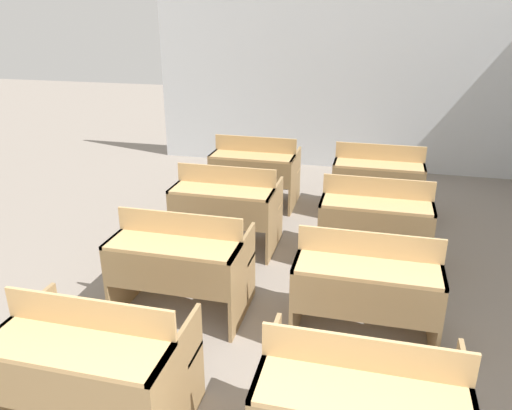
# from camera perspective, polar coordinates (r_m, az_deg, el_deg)

# --- Properties ---
(wall_back) EXTENTS (5.97, 0.06, 2.92)m
(wall_back) POSITION_cam_1_polar(r_m,az_deg,el_deg) (8.00, 9.96, 14.39)
(wall_back) COLOR silver
(wall_back) RESTS_ON ground_plane
(bench_front_left) EXTENTS (1.06, 0.75, 0.90)m
(bench_front_left) POSITION_cam_1_polar(r_m,az_deg,el_deg) (3.23, -18.04, -16.80)
(bench_front_left) COLOR #95764C
(bench_front_left) RESTS_ON ground_plane
(bench_front_right) EXTENTS (1.06, 0.75, 0.90)m
(bench_front_right) POSITION_cam_1_polar(r_m,az_deg,el_deg) (2.87, 11.78, -21.77)
(bench_front_right) COLOR #97784E
(bench_front_right) RESTS_ON ground_plane
(bench_second_left) EXTENTS (1.06, 0.75, 0.90)m
(bench_second_left) POSITION_cam_1_polar(r_m,az_deg,el_deg) (4.19, -8.58, -6.43)
(bench_second_left) COLOR #97784E
(bench_second_left) RESTS_ON ground_plane
(bench_second_right) EXTENTS (1.06, 0.75, 0.90)m
(bench_second_right) POSITION_cam_1_polar(r_m,az_deg,el_deg) (3.91, 12.48, -8.93)
(bench_second_right) COLOR #9A7C52
(bench_second_right) RESTS_ON ground_plane
(bench_third_left) EXTENTS (1.06, 0.75, 0.90)m
(bench_third_left) POSITION_cam_1_polar(r_m,az_deg,el_deg) (5.29, -3.41, -0.08)
(bench_third_left) COLOR #97784E
(bench_third_left) RESTS_ON ground_plane
(bench_third_right) EXTENTS (1.06, 0.75, 0.90)m
(bench_third_right) POSITION_cam_1_polar(r_m,az_deg,el_deg) (5.07, 13.46, -1.65)
(bench_third_right) COLOR #97794F
(bench_third_right) RESTS_ON ground_plane
(bench_back_left) EXTENTS (1.06, 0.75, 0.90)m
(bench_back_left) POSITION_cam_1_polar(r_m,az_deg,el_deg) (6.47, -0.11, 4.06)
(bench_back_left) COLOR olive
(bench_back_left) RESTS_ON ground_plane
(bench_back_right) EXTENTS (1.06, 0.75, 0.90)m
(bench_back_right) POSITION_cam_1_polar(r_m,az_deg,el_deg) (6.29, 13.73, 2.91)
(bench_back_right) COLOR #95764C
(bench_back_right) RESTS_ON ground_plane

